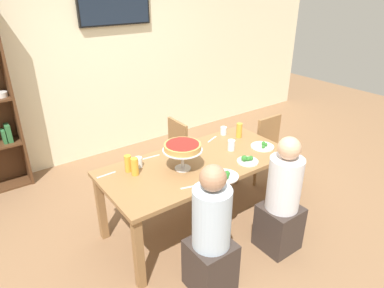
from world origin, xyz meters
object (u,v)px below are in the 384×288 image
Objects in this scene: beer_glass_amber_short at (239,130)px; water_glass_clear_spare at (139,162)px; cutlery_spare_fork at (151,157)px; diner_near_left at (211,239)px; salad_plate_near_diner at (263,146)px; beer_glass_amber_spare at (128,164)px; cutlery_fork_far at (106,175)px; chair_head_east at (274,150)px; dining_table at (198,169)px; deep_dish_pizza_stand at (183,148)px; salad_plate_far_diner at (225,176)px; beer_glass_amber_tall at (135,167)px; water_glass_clear_far at (224,131)px; cutlery_knife_far at (193,143)px; cutlery_fork_near at (191,187)px; water_glass_clear_near at (231,145)px; diner_near_right at (282,203)px; chair_far_right at (186,149)px; cutlery_knife_near at (212,139)px; television at (114,0)px; salad_plate_spare at (247,160)px.

beer_glass_amber_short is 1.22m from water_glass_clear_spare.
diner_near_left is at bearing 90.28° from cutlery_spare_fork.
beer_glass_amber_spare reaches higher than salad_plate_near_diner.
cutlery_fork_far is (-1.56, 0.43, -0.01)m from salad_plate_near_diner.
chair_head_east is 4.83× the size of cutlery_spare_fork.
cutlery_fork_far is at bearing 164.16° from beer_glass_amber_spare.
dining_table is 0.36m from deep_dish_pizza_stand.
salad_plate_far_diner is 1.53× the size of beer_glass_amber_tall.
deep_dish_pizza_stand reaches higher than water_glass_clear_far.
cutlery_fork_far is at bearing 5.57° from cutlery_knife_far.
beer_glass_amber_tall is at bearing 136.90° from cutlery_fork_near.
water_glass_clear_far is (1.03, 1.06, 0.29)m from diner_near_left.
salad_plate_near_diner reaches higher than cutlery_fork_far.
cutlery_spare_fork is (0.00, 0.67, 0.00)m from cutlery_fork_near.
deep_dish_pizza_stand is 2.03× the size of cutlery_fork_near.
salad_plate_far_diner is at bearing 119.96° from cutlery_spare_fork.
salad_plate_far_diner is 0.56m from water_glass_clear_near.
diner_near_right reaches higher than chair_far_right.
deep_dish_pizza_stand reaches higher than beer_glass_amber_spare.
salad_plate_far_diner is 0.90m from beer_glass_amber_short.
deep_dish_pizza_stand is at bearing 6.55° from cutlery_knife_near.
beer_glass_amber_spare reaches higher than chair_head_east.
water_glass_clear_spare reaches higher than salad_plate_far_diner.
dining_table is 1.63× the size of diner_near_right.
salad_plate_spare is at bearing -86.35° from television.
cutlery_fork_near and cutlery_fork_far have the same top height.
salad_plate_spare is at bearing -27.12° from beer_glass_amber_spare.
water_glass_clear_spare is at bearing 9.72° from beer_glass_amber_spare.
television is 5.48× the size of cutlery_knife_near.
water_glass_clear_far is at bearing 50.11° from salad_plate_far_diner.
deep_dish_pizza_stand is at bearing -177.48° from water_glass_clear_near.
water_glass_clear_spare reaches higher than cutlery_knife_far.
diner_near_left is 0.82m from diner_near_right.
salad_plate_far_diner is (-0.40, 0.34, 0.27)m from diner_near_right.
beer_glass_amber_short is 0.92× the size of cutlery_spare_fork.
diner_near_left is (-0.63, -2.82, -1.60)m from television.
cutlery_spare_fork is at bearing 132.79° from dining_table.
salad_plate_far_diner is at bearing 20.88° from chair_head_east.
cutlery_fork_far is at bearing 176.47° from beer_glass_amber_short.
salad_plate_spare is 1.25× the size of beer_glass_amber_short.
water_glass_clear_far is at bearing 68.86° from salad_plate_spare.
cutlery_knife_near is (0.08, -0.40, 0.26)m from chair_far_right.
salad_plate_near_diner is at bearing -25.17° from water_glass_clear_near.
cutlery_spare_fork is (-0.70, 0.63, -0.02)m from salad_plate_spare.
salad_plate_spare is (-0.82, -0.36, 0.28)m from chair_head_east.
cutlery_knife_far is (-0.23, 0.04, 0.00)m from cutlery_knife_near.
chair_far_right is 5.34× the size of beer_glass_amber_tall.
beer_glass_amber_tall reaches higher than water_glass_clear_near.
water_glass_clear_near reaches higher than salad_plate_far_diner.
diner_near_right is 0.87m from cutlery_fork_near.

